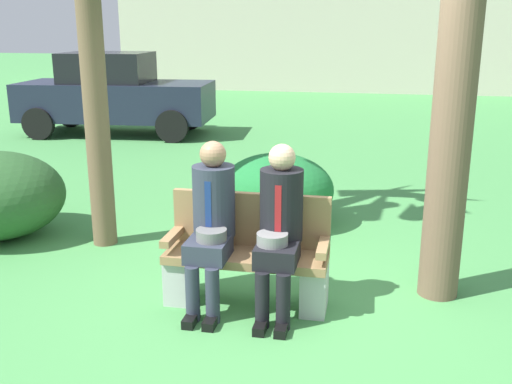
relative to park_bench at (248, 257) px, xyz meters
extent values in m
plane|color=#468E49|center=(0.32, -0.08, -0.39)|extent=(80.00, 80.00, 0.00)
cube|color=#99754C|center=(0.00, -0.05, 0.02)|extent=(1.32, 0.44, 0.07)
cube|color=#99754C|center=(0.00, 0.14, 0.28)|extent=(1.32, 0.06, 0.45)
cube|color=#99754C|center=(-0.62, -0.05, 0.16)|extent=(0.08, 0.44, 0.06)
cube|color=#99754C|center=(0.62, -0.05, 0.16)|extent=(0.08, 0.44, 0.06)
cube|color=#BBBBBB|center=(-0.56, -0.05, -0.20)|extent=(0.20, 0.37, 0.38)
cube|color=#BBBBBB|center=(0.56, -0.05, -0.20)|extent=(0.20, 0.37, 0.38)
cube|color=#2D3342|center=(-0.27, -0.22, 0.14)|extent=(0.32, 0.38, 0.16)
cylinder|color=#2D3342|center=(-0.35, -0.41, -0.17)|extent=(0.11, 0.11, 0.45)
cylinder|color=#2D3342|center=(-0.19, -0.41, -0.17)|extent=(0.11, 0.11, 0.45)
cube|color=black|center=(-0.35, -0.47, -0.36)|extent=(0.09, 0.22, 0.07)
cube|color=black|center=(-0.19, -0.47, -0.36)|extent=(0.09, 0.22, 0.07)
cylinder|color=#2D3342|center=(-0.27, -0.03, 0.47)|extent=(0.34, 0.34, 0.57)
cube|color=navy|center=(-0.27, -0.19, 0.49)|extent=(0.05, 0.01, 0.37)
sphere|color=#9E7556|center=(-0.27, -0.03, 0.85)|extent=(0.21, 0.21, 0.21)
cylinder|color=slate|center=(-0.24, -0.24, 0.26)|extent=(0.24, 0.24, 0.09)
cube|color=black|center=(0.28, -0.22, 0.14)|extent=(0.32, 0.38, 0.16)
cylinder|color=black|center=(0.20, -0.41, -0.17)|extent=(0.11, 0.11, 0.45)
cylinder|color=black|center=(0.36, -0.41, -0.17)|extent=(0.11, 0.11, 0.45)
cube|color=black|center=(0.20, -0.47, -0.36)|extent=(0.09, 0.22, 0.07)
cube|color=black|center=(0.36, -0.47, -0.36)|extent=(0.09, 0.22, 0.07)
cylinder|color=black|center=(0.28, -0.03, 0.47)|extent=(0.34, 0.34, 0.57)
cube|color=maroon|center=(0.28, -0.19, 0.49)|extent=(0.05, 0.01, 0.37)
sphere|color=tan|center=(0.28, -0.03, 0.85)|extent=(0.21, 0.21, 0.21)
cylinder|color=gray|center=(0.24, -0.24, 0.26)|extent=(0.24, 0.24, 0.09)
cylinder|color=brown|center=(-1.76, 1.05, 1.86)|extent=(0.25, 0.25, 4.51)
cylinder|color=brown|center=(1.56, 0.46, 1.42)|extent=(0.33, 0.33, 3.62)
ellipsoid|color=#1D6D32|center=(-0.10, 2.03, 0.02)|extent=(1.31, 1.20, 0.82)
cube|color=#1E2338|center=(-4.31, 7.13, 0.31)|extent=(4.01, 1.87, 0.76)
cube|color=black|center=(-4.46, 7.12, 0.99)|extent=(1.80, 1.49, 0.60)
cylinder|color=black|center=(-3.01, 8.02, -0.07)|extent=(0.65, 0.19, 0.64)
cylinder|color=black|center=(-2.89, 6.47, -0.07)|extent=(0.65, 0.19, 0.64)
cylinder|color=black|center=(-5.73, 7.80, -0.07)|extent=(0.65, 0.19, 0.64)
cylinder|color=black|center=(-5.61, 6.24, -0.07)|extent=(0.65, 0.19, 0.64)
camera|label=1|loc=(0.95, -4.43, 1.83)|focal=41.66mm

